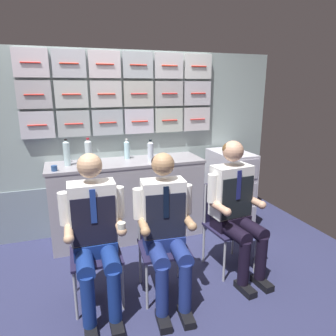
{
  "coord_description": "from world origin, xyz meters",
  "views": [
    {
      "loc": [
        -0.54,
        -2.26,
        1.75
      ],
      "look_at": [
        0.31,
        0.2,
        1.05
      ],
      "focal_mm": 32.73,
      "sensor_mm": 36.0,
      "label": 1
    }
  ],
  "objects_px": {
    "service_trolley": "(230,186)",
    "sparkling_bottle_green": "(67,153)",
    "crew_member_right": "(165,223)",
    "espresso_cup_small": "(54,168)",
    "folding_chair_by_counter": "(225,216)",
    "folding_chair_left": "(94,240)",
    "crew_member_by_counter": "(236,203)",
    "crew_member_left": "(95,228)",
    "folding_chair_right": "(161,234)"
  },
  "relations": [
    {
      "from": "service_trolley",
      "to": "sparkling_bottle_green",
      "type": "distance_m",
      "value": 2.02
    },
    {
      "from": "crew_member_right",
      "to": "sparkling_bottle_green",
      "type": "height_order",
      "value": "crew_member_right"
    },
    {
      "from": "espresso_cup_small",
      "to": "folding_chair_by_counter",
      "type": "bearing_deg",
      "value": -24.71
    },
    {
      "from": "espresso_cup_small",
      "to": "service_trolley",
      "type": "bearing_deg",
      "value": 1.98
    },
    {
      "from": "folding_chair_left",
      "to": "crew_member_by_counter",
      "type": "relative_size",
      "value": 0.66
    },
    {
      "from": "sparkling_bottle_green",
      "to": "crew_member_by_counter",
      "type": "bearing_deg",
      "value": -36.31
    },
    {
      "from": "service_trolley",
      "to": "sparkling_bottle_green",
      "type": "height_order",
      "value": "sparkling_bottle_green"
    },
    {
      "from": "folding_chair_left",
      "to": "folding_chair_by_counter",
      "type": "bearing_deg",
      "value": 3.37
    },
    {
      "from": "crew_member_by_counter",
      "to": "espresso_cup_small",
      "type": "relative_size",
      "value": 21.53
    },
    {
      "from": "crew_member_left",
      "to": "folding_chair_right",
      "type": "xyz_separation_m",
      "value": [
        0.57,
        0.08,
        -0.18
      ]
    },
    {
      "from": "crew_member_left",
      "to": "crew_member_by_counter",
      "type": "xyz_separation_m",
      "value": [
        1.29,
        0.08,
        0.01
      ]
    },
    {
      "from": "sparkling_bottle_green",
      "to": "espresso_cup_small",
      "type": "distance_m",
      "value": 0.25
    },
    {
      "from": "folding_chair_by_counter",
      "to": "crew_member_left",
      "type": "bearing_deg",
      "value": -169.59
    },
    {
      "from": "folding_chair_left",
      "to": "folding_chair_by_counter",
      "type": "relative_size",
      "value": 1.0
    },
    {
      "from": "service_trolley",
      "to": "crew_member_by_counter",
      "type": "relative_size",
      "value": 0.76
    },
    {
      "from": "crew_member_left",
      "to": "folding_chair_by_counter",
      "type": "relative_size",
      "value": 1.51
    },
    {
      "from": "crew_member_left",
      "to": "service_trolley",
      "type": "bearing_deg",
      "value": 29.74
    },
    {
      "from": "sparkling_bottle_green",
      "to": "espresso_cup_small",
      "type": "relative_size",
      "value": 4.92
    },
    {
      "from": "crew_member_left",
      "to": "folding_chair_right",
      "type": "bearing_deg",
      "value": 7.89
    },
    {
      "from": "service_trolley",
      "to": "folding_chair_right",
      "type": "bearing_deg",
      "value": -142.35
    },
    {
      "from": "crew_member_right",
      "to": "crew_member_by_counter",
      "type": "xyz_separation_m",
      "value": [
        0.74,
        0.16,
        0.02
      ]
    },
    {
      "from": "espresso_cup_small",
      "to": "folding_chair_right",
      "type": "bearing_deg",
      "value": -45.88
    },
    {
      "from": "folding_chair_by_counter",
      "to": "crew_member_by_counter",
      "type": "distance_m",
      "value": 0.25
    },
    {
      "from": "folding_chair_right",
      "to": "folding_chair_by_counter",
      "type": "distance_m",
      "value": 0.73
    },
    {
      "from": "folding_chair_left",
      "to": "espresso_cup_small",
      "type": "xyz_separation_m",
      "value": [
        -0.28,
        0.79,
        0.44
      ]
    },
    {
      "from": "espresso_cup_small",
      "to": "folding_chair_left",
      "type": "bearing_deg",
      "value": -70.33
    },
    {
      "from": "folding_chair_left",
      "to": "crew_member_left",
      "type": "bearing_deg",
      "value": -91.01
    },
    {
      "from": "crew_member_left",
      "to": "crew_member_right",
      "type": "bearing_deg",
      "value": -8.42
    },
    {
      "from": "crew_member_by_counter",
      "to": "crew_member_right",
      "type": "bearing_deg",
      "value": -167.93
    },
    {
      "from": "folding_chair_right",
      "to": "crew_member_right",
      "type": "relative_size",
      "value": 0.67
    },
    {
      "from": "crew_member_left",
      "to": "crew_member_right",
      "type": "xyz_separation_m",
      "value": [
        0.55,
        -0.08,
        -0.01
      ]
    },
    {
      "from": "crew_member_right",
      "to": "folding_chair_by_counter",
      "type": "relative_size",
      "value": 1.49
    },
    {
      "from": "folding_chair_by_counter",
      "to": "espresso_cup_small",
      "type": "bearing_deg",
      "value": 155.29
    },
    {
      "from": "folding_chair_by_counter",
      "to": "folding_chair_right",
      "type": "bearing_deg",
      "value": -167.6
    },
    {
      "from": "folding_chair_by_counter",
      "to": "sparkling_bottle_green",
      "type": "height_order",
      "value": "sparkling_bottle_green"
    },
    {
      "from": "folding_chair_left",
      "to": "crew_member_by_counter",
      "type": "xyz_separation_m",
      "value": [
        1.29,
        -0.08,
        0.19
      ]
    },
    {
      "from": "folding_chair_right",
      "to": "espresso_cup_small",
      "type": "xyz_separation_m",
      "value": [
        -0.85,
        0.87,
        0.44
      ]
    },
    {
      "from": "folding_chair_left",
      "to": "sparkling_bottle_green",
      "type": "bearing_deg",
      "value": 98.77
    },
    {
      "from": "crew_member_by_counter",
      "to": "sparkling_bottle_green",
      "type": "height_order",
      "value": "crew_member_by_counter"
    },
    {
      "from": "crew_member_left",
      "to": "sparkling_bottle_green",
      "type": "xyz_separation_m",
      "value": [
        -0.15,
        1.13,
        0.37
      ]
    },
    {
      "from": "sparkling_bottle_green",
      "to": "espresso_cup_small",
      "type": "height_order",
      "value": "sparkling_bottle_green"
    },
    {
      "from": "folding_chair_right",
      "to": "sparkling_bottle_green",
      "type": "relative_size",
      "value": 2.87
    },
    {
      "from": "crew_member_left",
      "to": "espresso_cup_small",
      "type": "bearing_deg",
      "value": 106.41
    },
    {
      "from": "folding_chair_left",
      "to": "crew_member_right",
      "type": "bearing_deg",
      "value": -23.75
    },
    {
      "from": "crew_member_by_counter",
      "to": "folding_chair_right",
      "type": "bearing_deg",
      "value": 179.88
    },
    {
      "from": "folding_chair_right",
      "to": "crew_member_by_counter",
      "type": "height_order",
      "value": "crew_member_by_counter"
    },
    {
      "from": "folding_chair_by_counter",
      "to": "crew_member_right",
      "type": "bearing_deg",
      "value": -156.46
    },
    {
      "from": "folding_chair_left",
      "to": "crew_member_left",
      "type": "height_order",
      "value": "crew_member_left"
    },
    {
      "from": "folding_chair_left",
      "to": "espresso_cup_small",
      "type": "distance_m",
      "value": 0.95
    },
    {
      "from": "crew_member_left",
      "to": "folding_chair_right",
      "type": "distance_m",
      "value": 0.6
    }
  ]
}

